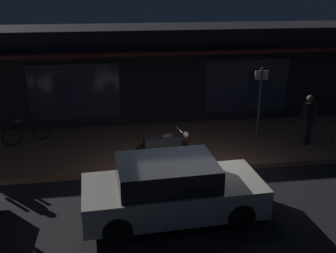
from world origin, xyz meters
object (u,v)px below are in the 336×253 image
object	(u,v)px
sign_post	(260,98)
parked_car_far	(171,190)
person_bystander	(308,119)
motorcycle	(164,146)
bicycle_parked	(27,132)

from	to	relation	value
sign_post	parked_car_far	distance (m)	5.75
person_bystander	parked_car_far	distance (m)	6.07
motorcycle	parked_car_far	xyz separation A→B (m)	(-0.19, -2.75, 0.06)
person_bystander	parked_car_far	size ratio (longest dim) A/B	0.40
motorcycle	sign_post	bearing A→B (deg)	24.83
bicycle_parked	person_bystander	world-z (taller)	person_bystander
motorcycle	bicycle_parked	world-z (taller)	motorcycle
motorcycle	parked_car_far	distance (m)	2.76
motorcycle	bicycle_parked	xyz separation A→B (m)	(-4.26, 2.12, -0.14)
motorcycle	sign_post	distance (m)	3.93
bicycle_parked	person_bystander	distance (m)	9.18
motorcycle	parked_car_far	size ratio (longest dim) A/B	0.41
person_bystander	sign_post	size ratio (longest dim) A/B	0.70
sign_post	parked_car_far	xyz separation A→B (m)	(-3.67, -4.36, -0.81)
bicycle_parked	sign_post	size ratio (longest dim) A/B	0.61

